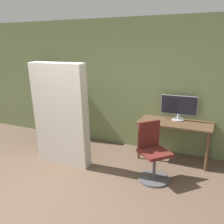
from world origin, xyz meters
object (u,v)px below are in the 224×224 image
monitor (179,107)px  office_chair (153,156)px  bookshelf (49,99)px  mattress_near (61,115)px

monitor → office_chair: monitor is taller
bookshelf → mattress_near: (1.26, -1.25, 0.05)m
office_chair → bookshelf: size_ratio=0.55×
office_chair → bookshelf: bearing=159.5°
office_chair → monitor: bearing=80.1°
bookshelf → mattress_near: mattress_near is taller
bookshelf → monitor: bearing=-0.3°
office_chair → bookshelf: 3.16m
mattress_near → bookshelf: bearing=135.3°
mattress_near → monitor: bearing=33.7°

